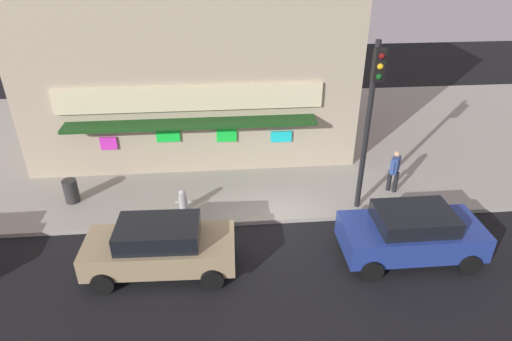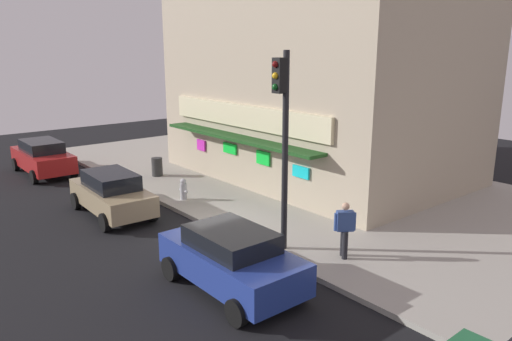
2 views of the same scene
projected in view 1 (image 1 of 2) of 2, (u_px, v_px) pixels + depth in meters
ground_plane at (276, 224)px, 14.90m from camera, size 49.36×49.36×0.00m
sidewalk at (258, 140)px, 20.52m from camera, size 32.91×13.01×0.15m
corner_building at (192, 34)px, 19.33m from camera, size 12.88×9.54×8.93m
traffic_light at (371, 109)px, 13.71m from camera, size 0.32×0.58×5.76m
fire_hydrant at (183, 201)px, 15.09m from camera, size 0.52×0.28×0.86m
trash_can at (71, 191)px, 15.64m from camera, size 0.50×0.50×0.85m
pedestrian at (395, 169)px, 16.03m from camera, size 0.48×0.57×1.63m
parked_car_tan at (160, 247)px, 12.56m from camera, size 4.29×2.05×1.60m
parked_car_blue at (411, 233)px, 13.10m from camera, size 4.10×2.09×1.60m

